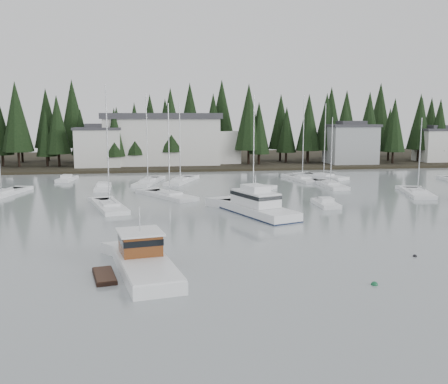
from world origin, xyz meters
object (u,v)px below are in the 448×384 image
object	(u,v)px
sailboat_2	(110,208)
sailboat_10	(324,177)
sailboat_13	(302,180)
cabin_cruiser_center	(257,208)
runabout_3	(67,180)
house_east_a	(351,143)
house_west	(99,146)
sailboat_1	(170,197)
sailboat_5	(2,195)
runabout_1	(326,205)
sailboat_7	(417,194)
harbor_inn	(171,139)
sailboat_11	(253,194)
runabout_4	(103,188)
lobster_boat_brown	(143,264)
sailboat_12	(180,182)
house_east_b	(438,144)
sailboat_8	(330,186)
sailboat_3	(148,183)

from	to	relation	value
sailboat_2	sailboat_10	size ratio (longest dim) A/B	1.09
sailboat_13	cabin_cruiser_center	bearing A→B (deg)	145.67
cabin_cruiser_center	runabout_3	bearing A→B (deg)	17.43
house_east_a	sailboat_13	size ratio (longest dim) A/B	0.72
house_west	sailboat_1	bearing A→B (deg)	-71.81
sailboat_5	runabout_1	size ratio (longest dim) A/B	2.34
sailboat_5	runabout_1	xyz separation A→B (m)	(41.01, -13.90, 0.07)
sailboat_7	runabout_1	xyz separation A→B (m)	(-15.53, -6.47, 0.08)
house_east_a	harbor_inn	xyz separation A→B (m)	(-38.96, 4.34, 0.87)
sailboat_7	sailboat_11	bearing A→B (deg)	96.61
house_west	runabout_4	distance (m)	30.73
lobster_boat_brown	runabout_3	xyz separation A→B (m)	(-13.27, 52.28, -0.43)
lobster_boat_brown	sailboat_12	xyz separation A→B (m)	(5.54, 47.25, -0.49)
sailboat_7	runabout_1	world-z (taller)	sailboat_7
sailboat_7	sailboat_10	xyz separation A→B (m)	(-6.26, 20.27, 0.02)
house_west	sailboat_1	distance (m)	41.48
house_east_b	cabin_cruiser_center	bearing A→B (deg)	-135.37
harbor_inn	sailboat_8	distance (m)	42.68
harbor_inn	sailboat_7	size ratio (longest dim) A/B	2.66
house_east_b	sailboat_11	world-z (taller)	sailboat_11
sailboat_3	sailboat_5	xyz separation A→B (m)	(-19.68, -9.82, -0.02)
sailboat_2	harbor_inn	bearing A→B (deg)	-25.67
sailboat_2	sailboat_13	world-z (taller)	sailboat_13
lobster_boat_brown	sailboat_10	world-z (taller)	sailboat_10
sailboat_3	runabout_4	xyz separation A→B (m)	(-6.60, -5.46, 0.05)
house_west	cabin_cruiser_center	size ratio (longest dim) A/B	0.79
sailboat_5	sailboat_3	bearing A→B (deg)	-50.40
harbor_inn	sailboat_11	world-z (taller)	sailboat_11
house_east_b	cabin_cruiser_center	distance (m)	76.05
sailboat_12	runabout_4	size ratio (longest dim) A/B	1.96
house_west	house_east_a	bearing A→B (deg)	-1.06
cabin_cruiser_center	sailboat_10	world-z (taller)	sailboat_10
runabout_4	sailboat_5	bearing A→B (deg)	106.89
sailboat_2	sailboat_12	world-z (taller)	sailboat_2
harbor_inn	lobster_boat_brown	world-z (taller)	harbor_inn
harbor_inn	sailboat_7	xyz separation A→B (m)	(31.79, -45.34, -5.72)
sailboat_13	runabout_3	bearing A→B (deg)	74.08
lobster_boat_brown	sailboat_12	distance (m)	47.58
lobster_boat_brown	sailboat_11	distance (m)	36.34
house_east_b	sailboat_11	size ratio (longest dim) A/B	0.68
house_east_a	cabin_cruiser_center	bearing A→B (deg)	-121.98
runabout_1	sailboat_8	bearing A→B (deg)	-19.90
house_east_a	sailboat_11	size ratio (longest dim) A/B	0.75
sailboat_1	sailboat_13	world-z (taller)	sailboat_13
house_east_a	sailboat_12	size ratio (longest dim) A/B	0.79
sailboat_13	house_east_b	bearing A→B (deg)	-65.22
house_east_b	runabout_4	world-z (taller)	house_east_b
sailboat_3	sailboat_7	size ratio (longest dim) A/B	1.33
sailboat_11	runabout_4	size ratio (longest dim) A/B	2.07
runabout_1	sailboat_2	bearing A→B (deg)	87.35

